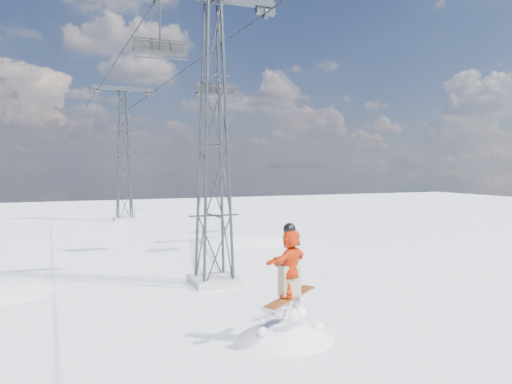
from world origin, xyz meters
TOP-DOWN VIEW (x-y plane):
  - ground at (0.00, 0.00)m, footprint 120.00×120.00m
  - lift_tower_near at (0.80, 8.00)m, footprint 5.20×1.80m
  - lift_tower_far at (0.80, 33.00)m, footprint 5.20×1.80m
  - haul_cables at (0.80, 19.50)m, footprint 4.46×51.00m
  - lift_chair_near at (-1.40, 7.44)m, footprint 1.89×0.54m
  - lift_chair_mid at (3.00, 14.29)m, footprint 2.21×0.63m

SIDE VIEW (x-z plane):
  - ground at x=0.00m, z-range 0.00..0.00m
  - lift_tower_near at x=0.80m, z-range -0.24..11.18m
  - lift_tower_far at x=0.80m, z-range -0.24..11.18m
  - lift_chair_mid at x=3.00m, z-range 7.29..10.03m
  - lift_chair_near at x=-1.40m, z-range 7.80..10.15m
  - haul_cables at x=0.80m, z-range 10.82..10.88m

